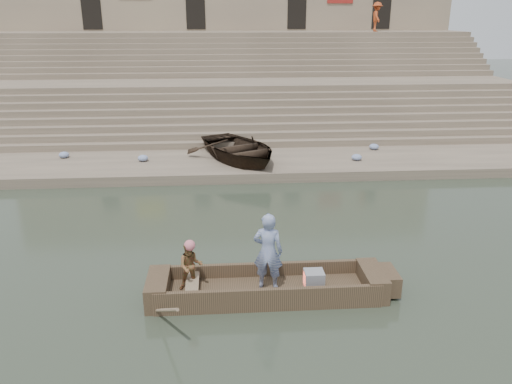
{
  "coord_description": "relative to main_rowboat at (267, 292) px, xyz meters",
  "views": [
    {
      "loc": [
        -0.53,
        -12.84,
        6.39
      ],
      "look_at": [
        0.49,
        1.11,
        1.4
      ],
      "focal_mm": 35.36,
      "sensor_mm": 36.0,
      "label": 1
    }
  ],
  "objects": [
    {
      "name": "cloth_bundles",
      "position": [
        -0.32,
        10.94,
        0.42
      ],
      "size": [
        14.38,
        2.17,
        0.26
      ],
      "color": "#3F5999",
      "rests_on": "lower_landing"
    },
    {
      "name": "television",
      "position": [
        1.11,
        0.0,
        0.31
      ],
      "size": [
        0.46,
        0.42,
        0.4
      ],
      "color": "gray",
      "rests_on": "main_rowboat"
    },
    {
      "name": "mid_landing",
      "position": [
        -0.49,
        17.89,
        1.29
      ],
      "size": [
        32.0,
        3.0,
        2.8
      ],
      "primitive_type": "cube",
      "color": "gray",
      "rests_on": "ground"
    },
    {
      "name": "ghat_steps",
      "position": [
        -0.49,
        19.58,
        1.69
      ],
      "size": [
        32.0,
        11.0,
        5.2
      ],
      "color": "gray",
      "rests_on": "ground"
    },
    {
      "name": "ground",
      "position": [
        -0.49,
        2.39,
        -0.11
      ],
      "size": [
        120.0,
        120.0,
        0.0
      ],
      "primitive_type": "plane",
      "color": "#283226",
      "rests_on": "ground"
    },
    {
      "name": "lower_landing",
      "position": [
        -0.49,
        10.39,
        0.09
      ],
      "size": [
        32.0,
        4.0,
        0.4
      ],
      "primitive_type": "cube",
      "color": "gray",
      "rests_on": "ground"
    },
    {
      "name": "rowing_man",
      "position": [
        -1.78,
        0.12,
        0.7
      ],
      "size": [
        0.61,
        0.5,
        1.18
      ],
      "primitive_type": "imported",
      "rotation": [
        0.0,
        0.0,
        0.09
      ],
      "color": "#216525",
      "rests_on": "main_rowboat"
    },
    {
      "name": "standing_man",
      "position": [
        0.03,
        0.04,
        1.06
      ],
      "size": [
        0.78,
        0.6,
        1.89
      ],
      "primitive_type": "imported",
      "rotation": [
        0.0,
        0.0,
        2.9
      ],
      "color": "navy",
      "rests_on": "main_rowboat"
    },
    {
      "name": "building_wall",
      "position": [
        -0.49,
        28.88,
        5.49
      ],
      "size": [
        32.0,
        5.07,
        11.2
      ],
      "color": "tan",
      "rests_on": "ground"
    },
    {
      "name": "rowboat_trim",
      "position": [
        0.21,
        -0.01,
        0.2
      ],
      "size": [
        6.04,
        2.63,
        1.85
      ],
      "color": "brown",
      "rests_on": "ground"
    },
    {
      "name": "main_rowboat",
      "position": [
        0.0,
        0.0,
        0.0
      ],
      "size": [
        5.0,
        1.3,
        0.22
      ],
      "primitive_type": "cube",
      "color": "brown",
      "rests_on": "ground"
    },
    {
      "name": "pedestrian",
      "position": [
        9.47,
        23.99,
        6.02
      ],
      "size": [
        0.82,
        1.27,
        1.85
      ],
      "primitive_type": "imported",
      "rotation": [
        0.0,
        0.0,
        1.45
      ],
      "color": "#AF421D",
      "rests_on": "upper_landing"
    },
    {
      "name": "beached_rowboat",
      "position": [
        -0.22,
        10.42,
        0.8
      ],
      "size": [
        5.3,
        5.94,
        1.02
      ],
      "primitive_type": "imported",
      "rotation": [
        0.0,
        0.0,
        0.45
      ],
      "color": "#2D2116",
      "rests_on": "lower_landing"
    },
    {
      "name": "upper_landing",
      "position": [
        -0.49,
        24.89,
        2.49
      ],
      "size": [
        32.0,
        3.0,
        5.2
      ],
      "primitive_type": "cube",
      "color": "gray",
      "rests_on": "ground"
    }
  ]
}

